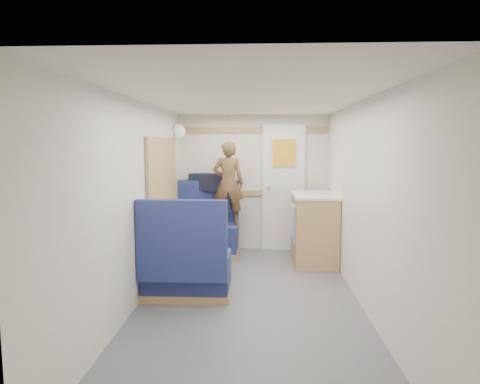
{
  "coord_description": "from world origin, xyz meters",
  "views": [
    {
      "loc": [
        0.1,
        -4.09,
        1.59
      ],
      "look_at": [
        -0.13,
        0.9,
        1.02
      ],
      "focal_mm": 32.0,
      "sensor_mm": 36.0,
      "label": 1
    }
  ],
  "objects_px": {
    "galley_counter": "(314,228)",
    "beer_glass": "(217,211)",
    "dinette_table": "(198,228)",
    "tray": "(200,215)",
    "person": "(228,183)",
    "tumbler_left": "(176,215)",
    "tumbler_mid": "(201,206)",
    "wine_glass": "(196,204)",
    "tumbler_right": "(195,210)",
    "bench_far": "(207,234)",
    "duffel_bag": "(208,182)",
    "bench_near": "(186,270)",
    "bread_loaf": "(219,208)",
    "orange_fruit": "(213,213)",
    "dome_light": "(178,131)",
    "pepper_grinder": "(191,212)",
    "cheese_block": "(193,217)",
    "salt_grinder": "(197,212)"
  },
  "relations": [
    {
      "from": "duffel_bag",
      "to": "beer_glass",
      "type": "relative_size",
      "value": 4.75
    },
    {
      "from": "dinette_table",
      "to": "tray",
      "type": "relative_size",
      "value": 2.59
    },
    {
      "from": "galley_counter",
      "to": "tumbler_left",
      "type": "xyz_separation_m",
      "value": [
        -1.67,
        -0.88,
        0.31
      ]
    },
    {
      "from": "dinette_table",
      "to": "beer_glass",
      "type": "distance_m",
      "value": 0.31
    },
    {
      "from": "tumbler_left",
      "to": "pepper_grinder",
      "type": "xyz_separation_m",
      "value": [
        0.14,
        0.27,
        -0.01
      ]
    },
    {
      "from": "dinette_table",
      "to": "tumbler_left",
      "type": "xyz_separation_m",
      "value": [
        -0.2,
        -0.33,
        0.21
      ]
    },
    {
      "from": "galley_counter",
      "to": "beer_glass",
      "type": "bearing_deg",
      "value": -157.12
    },
    {
      "from": "wine_glass",
      "to": "bench_near",
      "type": "bearing_deg",
      "value": -87.68
    },
    {
      "from": "beer_glass",
      "to": "tumbler_left",
      "type": "bearing_deg",
      "value": -140.36
    },
    {
      "from": "bread_loaf",
      "to": "bench_far",
      "type": "bearing_deg",
      "value": 111.48
    },
    {
      "from": "galley_counter",
      "to": "orange_fruit",
      "type": "height_order",
      "value": "galley_counter"
    },
    {
      "from": "dome_light",
      "to": "cheese_block",
      "type": "relative_size",
      "value": 2.05
    },
    {
      "from": "duffel_bag",
      "to": "tumbler_mid",
      "type": "bearing_deg",
      "value": -72.3
    },
    {
      "from": "person",
      "to": "bread_loaf",
      "type": "distance_m",
      "value": 0.58
    },
    {
      "from": "cheese_block",
      "to": "tumbler_left",
      "type": "relative_size",
      "value": 0.84
    },
    {
      "from": "duffel_bag",
      "to": "tumbler_mid",
      "type": "xyz_separation_m",
      "value": [
        -0.01,
        -0.75,
        -0.25
      ]
    },
    {
      "from": "wine_glass",
      "to": "tumbler_right",
      "type": "height_order",
      "value": "wine_glass"
    },
    {
      "from": "bread_loaf",
      "to": "person",
      "type": "bearing_deg",
      "value": 80.39
    },
    {
      "from": "pepper_grinder",
      "to": "bread_loaf",
      "type": "xyz_separation_m",
      "value": [
        0.29,
        0.36,
        0.01
      ]
    },
    {
      "from": "person",
      "to": "pepper_grinder",
      "type": "height_order",
      "value": "person"
    },
    {
      "from": "tray",
      "to": "bread_loaf",
      "type": "distance_m",
      "value": 0.41
    },
    {
      "from": "dome_light",
      "to": "salt_grinder",
      "type": "relative_size",
      "value": 2.44
    },
    {
      "from": "orange_fruit",
      "to": "beer_glass",
      "type": "bearing_deg",
      "value": 83.92
    },
    {
      "from": "tumbler_left",
      "to": "bench_far",
      "type": "bearing_deg",
      "value": 80.29
    },
    {
      "from": "dinette_table",
      "to": "orange_fruit",
      "type": "xyz_separation_m",
      "value": [
        0.21,
        -0.15,
        0.21
      ]
    },
    {
      "from": "orange_fruit",
      "to": "tumbler_mid",
      "type": "bearing_deg",
      "value": 113.05
    },
    {
      "from": "beer_glass",
      "to": "galley_counter",
      "type": "bearing_deg",
      "value": 22.88
    },
    {
      "from": "person",
      "to": "beer_glass",
      "type": "bearing_deg",
      "value": 83.93
    },
    {
      "from": "bench_near",
      "to": "dome_light",
      "type": "bearing_deg",
      "value": 102.82
    },
    {
      "from": "tumbler_left",
      "to": "beer_glass",
      "type": "xyz_separation_m",
      "value": [
        0.43,
        0.36,
        -0.0
      ]
    },
    {
      "from": "tray",
      "to": "orange_fruit",
      "type": "xyz_separation_m",
      "value": [
        0.17,
        -0.08,
        0.04
      ]
    },
    {
      "from": "bench_far",
      "to": "duffel_bag",
      "type": "xyz_separation_m",
      "value": [
        -0.01,
        0.26,
        0.72
      ]
    },
    {
      "from": "dome_light",
      "to": "duffel_bag",
      "type": "height_order",
      "value": "dome_light"
    },
    {
      "from": "dinette_table",
      "to": "tumbler_left",
      "type": "distance_m",
      "value": 0.44
    },
    {
      "from": "beer_glass",
      "to": "pepper_grinder",
      "type": "relative_size",
      "value": 1.21
    },
    {
      "from": "dinette_table",
      "to": "tumbler_right",
      "type": "relative_size",
      "value": 7.97
    },
    {
      "from": "wine_glass",
      "to": "beer_glass",
      "type": "distance_m",
      "value": 0.28
    },
    {
      "from": "bench_near",
      "to": "bench_far",
      "type": "bearing_deg",
      "value": 90.0
    },
    {
      "from": "galley_counter",
      "to": "pepper_grinder",
      "type": "bearing_deg",
      "value": -158.22
    },
    {
      "from": "galley_counter",
      "to": "tumbler_left",
      "type": "bearing_deg",
      "value": -152.24
    },
    {
      "from": "galley_counter",
      "to": "tumbler_mid",
      "type": "xyz_separation_m",
      "value": [
        -1.49,
        -0.17,
        0.31
      ]
    },
    {
      "from": "galley_counter",
      "to": "dinette_table",
      "type": "bearing_deg",
      "value": -159.46
    },
    {
      "from": "orange_fruit",
      "to": "tumbler_right",
      "type": "bearing_deg",
      "value": 140.71
    },
    {
      "from": "bench_near",
      "to": "beer_glass",
      "type": "xyz_separation_m",
      "value": [
        0.23,
        0.89,
        0.47
      ]
    },
    {
      "from": "bench_near",
      "to": "bread_loaf",
      "type": "height_order",
      "value": "bench_near"
    },
    {
      "from": "tray",
      "to": "tumbler_left",
      "type": "bearing_deg",
      "value": -132.37
    },
    {
      "from": "bread_loaf",
      "to": "wine_glass",
      "type": "bearing_deg",
      "value": -143.12
    },
    {
      "from": "tumbler_left",
      "to": "tumbler_mid",
      "type": "xyz_separation_m",
      "value": [
        0.18,
        0.71,
        -0.0
      ]
    },
    {
      "from": "bread_loaf",
      "to": "bench_near",
      "type": "bearing_deg",
      "value": -101.0
    },
    {
      "from": "person",
      "to": "tumbler_right",
      "type": "xyz_separation_m",
      "value": [
        -0.35,
        -0.76,
        -0.26
      ]
    }
  ]
}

